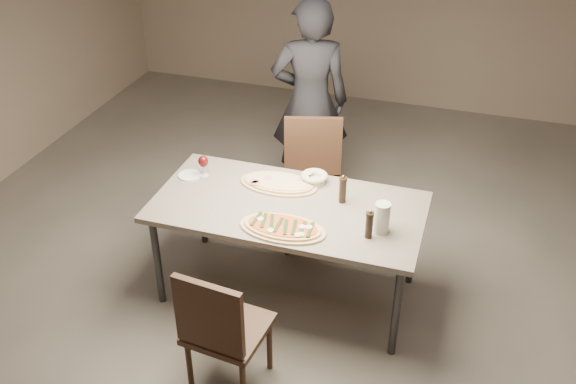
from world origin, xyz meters
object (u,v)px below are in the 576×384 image
(ham_pizza, at_px, (279,183))
(diner, at_px, (310,102))
(bread_basket, at_px, (314,177))
(carafe, at_px, (382,218))
(chair_far, at_px, (313,175))
(zucchini_pizza, at_px, (283,228))
(pepper_mill_left, at_px, (343,189))
(dining_table, at_px, (288,212))
(chair_near, at_px, (221,327))

(ham_pizza, bearing_deg, diner, 73.23)
(bread_basket, relative_size, carafe, 0.92)
(carafe, distance_m, chair_far, 1.12)
(ham_pizza, distance_m, diner, 1.12)
(carafe, height_order, chair_far, chair_far)
(zucchini_pizza, relative_size, pepper_mill_left, 2.69)
(zucchini_pizza, bearing_deg, dining_table, 105.80)
(zucchini_pizza, distance_m, ham_pizza, 0.53)
(dining_table, distance_m, ham_pizza, 0.27)
(diner, bearing_deg, carafe, 102.82)
(dining_table, height_order, pepper_mill_left, pepper_mill_left)
(dining_table, distance_m, chair_near, 0.99)
(pepper_mill_left, bearing_deg, carafe, -39.14)
(chair_near, xyz_separation_m, chair_far, (0.06, 1.71, 0.04))
(zucchini_pizza, relative_size, carafe, 2.73)
(bread_basket, bearing_deg, ham_pizza, -153.79)
(dining_table, distance_m, chair_far, 0.75)
(pepper_mill_left, relative_size, chair_near, 0.23)
(chair_far, bearing_deg, bread_basket, 91.11)
(dining_table, bearing_deg, zucchini_pizza, -78.84)
(zucchini_pizza, bearing_deg, carafe, 20.94)
(chair_far, bearing_deg, chair_near, 72.37)
(chair_far, bearing_deg, diner, -87.31)
(dining_table, relative_size, zucchini_pizza, 3.23)
(bread_basket, distance_m, chair_far, 0.49)
(pepper_mill_left, xyz_separation_m, chair_far, (-0.37, 0.59, -0.29))
(carafe, bearing_deg, ham_pizza, 157.45)
(zucchini_pizza, xyz_separation_m, carafe, (0.59, 0.17, 0.09))
(zucchini_pizza, distance_m, chair_near, 0.75)
(zucchini_pizza, relative_size, ham_pizza, 1.01)
(pepper_mill_left, bearing_deg, diner, 115.60)
(ham_pizza, relative_size, chair_far, 0.56)
(dining_table, height_order, chair_near, chair_near)
(bread_basket, height_order, pepper_mill_left, pepper_mill_left)
(diner, bearing_deg, pepper_mill_left, 96.99)
(chair_near, bearing_deg, ham_pizza, 98.22)
(chair_near, bearing_deg, bread_basket, 88.10)
(dining_table, xyz_separation_m, chair_far, (-0.04, 0.74, -0.14))
(ham_pizza, bearing_deg, chair_far, 57.28)
(zucchini_pizza, height_order, pepper_mill_left, pepper_mill_left)
(zucchini_pizza, xyz_separation_m, diner, (-0.29, 1.60, 0.12))
(dining_table, bearing_deg, bread_basket, 74.86)
(carafe, distance_m, chair_near, 1.18)
(diner, bearing_deg, zucchini_pizza, 81.49)
(bread_basket, bearing_deg, chair_far, 106.84)
(bread_basket, xyz_separation_m, diner, (-0.32, 0.99, 0.10))
(bread_basket, relative_size, chair_near, 0.20)
(ham_pizza, bearing_deg, zucchini_pizza, -90.27)
(chair_far, bearing_deg, ham_pizza, 63.08)
(carafe, bearing_deg, diner, 121.43)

